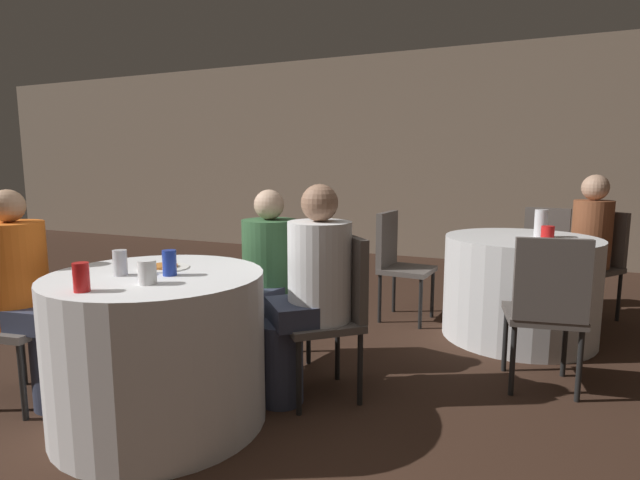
% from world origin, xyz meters
% --- Properties ---
extents(ground_plane, '(16.00, 16.00, 0.00)m').
position_xyz_m(ground_plane, '(0.00, 0.00, 0.00)').
color(ground_plane, '#382319').
extents(wall_back, '(16.00, 0.06, 2.80)m').
position_xyz_m(wall_back, '(0.00, 5.17, 1.40)').
color(wall_back, gray).
rests_on(wall_back, ground_plane).
extents(table_near, '(1.04, 1.04, 0.75)m').
position_xyz_m(table_near, '(-0.19, 0.11, 0.38)').
color(table_near, white).
rests_on(table_near, ground_plane).
extents(table_far, '(1.09, 1.09, 0.75)m').
position_xyz_m(table_far, '(1.40, 2.16, 0.38)').
color(table_far, white).
rests_on(table_far, ground_plane).
extents(chair_near_northeast, '(0.57, 0.57, 0.89)m').
position_xyz_m(chair_near_northeast, '(0.50, 0.74, 0.53)').
color(chair_near_northeast, '#59514C').
rests_on(chair_near_northeast, ground_plane).
extents(chair_near_west, '(0.46, 0.46, 0.89)m').
position_xyz_m(chair_near_west, '(-1.12, -0.04, 0.53)').
color(chair_near_west, '#59514C').
rests_on(chair_near_west, ground_plane).
extents(chair_near_north, '(0.47, 0.48, 0.89)m').
position_xyz_m(chair_near_north, '(-0.00, 1.02, 0.53)').
color(chair_near_north, '#59514C').
rests_on(chair_near_north, ground_plane).
extents(chair_far_northeast, '(0.56, 0.56, 0.89)m').
position_xyz_m(chair_far_northeast, '(1.96, 2.94, 0.53)').
color(chair_far_northeast, '#59514C').
rests_on(chair_far_northeast, ground_plane).
extents(chair_far_west, '(0.43, 0.43, 0.89)m').
position_xyz_m(chair_far_west, '(0.44, 2.24, 0.53)').
color(chair_far_west, '#59514C').
rests_on(chair_far_west, ground_plane).
extents(chair_far_south, '(0.46, 0.47, 0.89)m').
position_xyz_m(chair_far_south, '(1.56, 1.21, 0.53)').
color(chair_far_south, '#59514C').
rests_on(chair_far_south, ground_plane).
extents(chair_far_north, '(0.46, 0.47, 0.89)m').
position_xyz_m(chair_far_north, '(1.56, 3.11, 0.53)').
color(chair_far_north, '#59514C').
rests_on(chair_far_north, ground_plane).
extents(person_floral_shirt, '(0.43, 0.45, 1.20)m').
position_xyz_m(person_floral_shirt, '(1.87, 2.80, 0.60)').
color(person_floral_shirt, '#33384C').
rests_on(person_floral_shirt, ground_plane).
extents(person_green_jacket, '(0.39, 0.51, 1.13)m').
position_xyz_m(person_green_jacket, '(-0.04, 0.86, 0.57)').
color(person_green_jacket, '#33384C').
rests_on(person_green_jacket, ground_plane).
extents(person_orange_shirt, '(0.50, 0.36, 1.15)m').
position_xyz_m(person_orange_shirt, '(-0.96, -0.01, 0.58)').
color(person_orange_shirt, '#33384C').
rests_on(person_orange_shirt, ground_plane).
extents(person_white_shirt, '(0.48, 0.48, 1.18)m').
position_xyz_m(person_white_shirt, '(0.38, 0.63, 0.60)').
color(person_white_shirt, '#33384C').
rests_on(person_white_shirt, ground_plane).
extents(pizza_plate_near, '(0.26, 0.26, 0.02)m').
position_xyz_m(pizza_plate_near, '(-0.25, 0.23, 0.76)').
color(pizza_plate_near, white).
rests_on(pizza_plate_near, table_near).
extents(soda_can_blue, '(0.07, 0.07, 0.12)m').
position_xyz_m(soda_can_blue, '(-0.10, 0.11, 0.82)').
color(soda_can_blue, '#1E38A5').
rests_on(soda_can_blue, table_near).
extents(soda_can_silver, '(0.07, 0.07, 0.12)m').
position_xyz_m(soda_can_silver, '(-0.32, 0.02, 0.82)').
color(soda_can_silver, silver).
rests_on(soda_can_silver, table_near).
extents(soda_can_red, '(0.07, 0.07, 0.12)m').
position_xyz_m(soda_can_red, '(-0.23, -0.28, 0.82)').
color(soda_can_red, red).
rests_on(soda_can_red, table_near).
extents(cup_near, '(0.08, 0.08, 0.11)m').
position_xyz_m(cup_near, '(-0.08, -0.07, 0.81)').
color(cup_near, white).
rests_on(cup_near, table_near).
extents(bottle_far, '(0.09, 0.09, 0.20)m').
position_xyz_m(bottle_far, '(1.51, 2.21, 0.86)').
color(bottle_far, white).
rests_on(bottle_far, table_far).
extents(cup_far, '(0.09, 0.09, 0.11)m').
position_xyz_m(cup_far, '(1.56, 2.01, 0.81)').
color(cup_far, red).
rests_on(cup_far, table_far).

